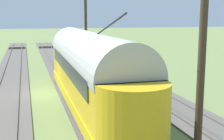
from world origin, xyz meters
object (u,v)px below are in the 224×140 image
vintage_streetcar (89,68)px  track_end_bumper (102,60)px  catenary_pole_foreground (85,26)px  catenary_pole_mid_near (201,45)px

vintage_streetcar → track_end_bumper: size_ratio=9.57×
catenary_pole_foreground → catenary_pole_mid_near: size_ratio=1.00×
catenary_pole_mid_near → catenary_pole_foreground: bearing=-90.0°
track_end_bumper → catenary_pole_foreground: bearing=37.0°
catenary_pole_mid_near → vintage_streetcar: bearing=-70.5°
vintage_streetcar → catenary_pole_foreground: (-2.54, -14.36, 1.89)m
vintage_streetcar → track_end_bumper: 16.70m
vintage_streetcar → catenary_pole_foreground: bearing=-100.0°
vintage_streetcar → track_end_bumper: vintage_streetcar is taller
vintage_streetcar → catenary_pole_foreground: catenary_pole_foreground is taller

